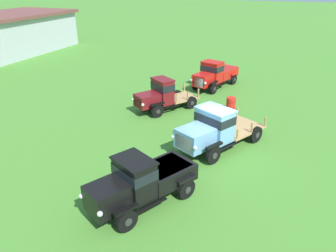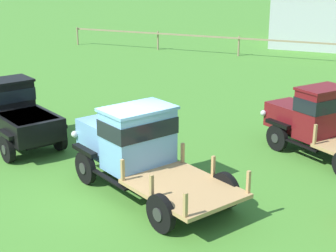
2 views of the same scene
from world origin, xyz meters
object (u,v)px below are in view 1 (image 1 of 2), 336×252
at_px(vintage_truck_far_side, 161,95).
at_px(vintage_truck_back_of_row, 215,74).
at_px(vintage_truck_midrow_center, 212,129).
at_px(oil_drum_beside_row, 231,104).
at_px(vintage_truck_second_in_line, 141,181).

height_order(vintage_truck_far_side, vintage_truck_back_of_row, same).
relative_size(vintage_truck_midrow_center, oil_drum_beside_row, 6.23).
distance_m(vintage_truck_midrow_center, oil_drum_beside_row, 5.95).
relative_size(vintage_truck_second_in_line, vintage_truck_back_of_row, 0.90).
distance_m(vintage_truck_far_side, vintage_truck_back_of_row, 6.74).
bearing_deg(vintage_truck_midrow_center, vintage_truck_back_of_row, 12.67).
bearing_deg(vintage_truck_second_in_line, vintage_truck_midrow_center, -15.43).
distance_m(vintage_truck_midrow_center, vintage_truck_far_side, 6.13).
distance_m(vintage_truck_second_in_line, vintage_truck_far_side, 10.00).
relative_size(vintage_truck_back_of_row, oil_drum_beside_row, 5.79).
relative_size(vintage_truck_far_side, oil_drum_beside_row, 5.01).
distance_m(vintage_truck_second_in_line, vintage_truck_midrow_center, 5.59).
xyz_separation_m(vintage_truck_midrow_center, vintage_truck_far_side, (4.14, 4.51, -0.08)).
height_order(vintage_truck_midrow_center, oil_drum_beside_row, vintage_truck_midrow_center).
bearing_deg(oil_drum_beside_row, vintage_truck_back_of_row, 25.98).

